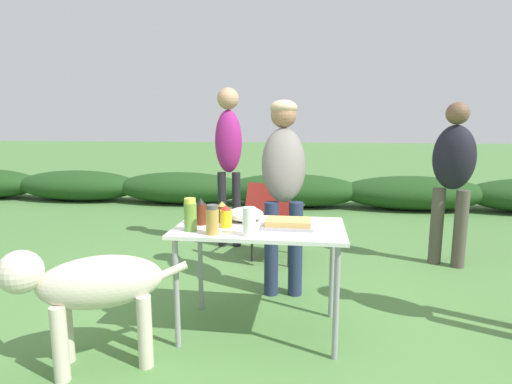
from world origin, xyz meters
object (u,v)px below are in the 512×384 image
food_tray (288,224)px  spice_jar (212,220)px  paper_cup_stack (249,222)px  camp_chair_green_behind_table (273,217)px  bbq_sauce_bottle (201,212)px  dog (89,287)px  standing_person_in_red_jacket (284,173)px  relish_jar (190,215)px  standing_person_in_olive_jacket (229,149)px  mustard_bottle (226,217)px  mixing_bowl (245,214)px  plate_stack (208,217)px  beer_bottle (222,212)px  standing_person_in_gray_fleece (453,170)px  folding_table (260,237)px

food_tray → spice_jar: 0.50m
paper_cup_stack → camp_chair_green_behind_table: bearing=90.4°
bbq_sauce_bottle → dog: bbq_sauce_bottle is taller
spice_jar → standing_person_in_red_jacket: bearing=69.6°
standing_person_in_red_jacket → dog: (-1.01, -1.27, -0.51)m
food_tray → relish_jar: 0.63m
spice_jar → standing_person_in_olive_jacket: (-0.34, 2.12, 0.30)m
mustard_bottle → dog: (-0.69, -0.48, -0.32)m
mixing_bowl → spice_jar: size_ratio=1.38×
plate_stack → dog: size_ratio=0.23×
food_tray → standing_person_in_red_jacket: (-0.09, 0.75, 0.24)m
food_tray → paper_cup_stack: (-0.22, -0.22, 0.06)m
mixing_bowl → dog: 1.08m
beer_bottle → plate_stack: bearing=141.8°
mixing_bowl → standing_person_in_gray_fleece: size_ratio=0.16×
mixing_bowl → food_tray: bearing=-25.5°
folding_table → standing_person_in_olive_jacket: bearing=107.8°
food_tray → standing_person_in_olive_jacket: bearing=112.6°
standing_person_in_red_jacket → standing_person_in_olive_jacket: (-0.70, 1.15, 0.13)m
camp_chair_green_behind_table → standing_person_in_red_jacket: bearing=-62.5°
folding_table → bbq_sauce_bottle: bbq_sauce_bottle is taller
food_tray → folding_table: bearing=175.5°
spice_jar → camp_chair_green_behind_table: size_ratio=0.22×
standing_person_in_olive_jacket → food_tray: bearing=-72.2°
paper_cup_stack → mustard_bottle: bearing=135.2°
plate_stack → mustard_bottle: 0.28m
beer_bottle → food_tray: bearing=-9.6°
paper_cup_stack → mustard_bottle: paper_cup_stack is taller
food_tray → relish_jar: bearing=-165.0°
food_tray → dog: (-1.10, -0.52, -0.28)m
standing_person_in_gray_fleece → standing_person_in_olive_jacket: bearing=-164.1°
beer_bottle → standing_person_in_olive_jacket: standing_person_in_olive_jacket is taller
relish_jar → standing_person_in_red_jacket: 1.06m
plate_stack → standing_person_in_red_jacket: standing_person_in_red_jacket is taller
spice_jar → mustard_bottle: size_ratio=1.25×
beer_bottle → camp_chair_green_behind_table: size_ratio=0.18×
standing_person_in_olive_jacket → mixing_bowl: bearing=-79.3°
beer_bottle → standing_person_in_red_jacket: bearing=61.3°
mustard_bottle → beer_bottle: (-0.05, 0.12, 0.00)m
spice_jar → mustard_bottle: bearing=76.0°
paper_cup_stack → dog: paper_cup_stack is taller
plate_stack → spice_jar: 0.42m
food_tray → standing_person_in_red_jacket: 0.79m
spice_jar → folding_table: bearing=42.1°
standing_person_in_red_jacket → relish_jar: bearing=-126.1°
standing_person_in_red_jacket → mixing_bowl: bearing=-116.6°
mixing_bowl → paper_cup_stack: size_ratio=1.46×
spice_jar → standing_person_in_olive_jacket: standing_person_in_olive_jacket is taller
relish_jar → standing_person_in_red_jacket: standing_person_in_red_jacket is taller
food_tray → mustard_bottle: bearing=-174.3°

